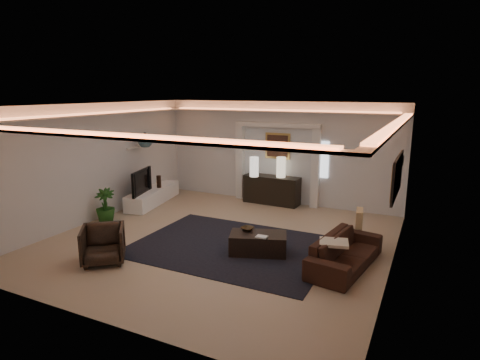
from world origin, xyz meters
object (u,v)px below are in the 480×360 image
at_px(sofa, 345,252).
at_px(coffee_table, 258,243).
at_px(console, 272,190).
at_px(armchair, 103,244).

relative_size(sofa, coffee_table, 1.80).
height_order(console, armchair, console).
distance_m(coffee_table, armchair, 2.98).
xyz_separation_m(console, sofa, (2.80, -3.42, -0.11)).
bearing_deg(coffee_table, sofa, -15.96).
distance_m(sofa, armchair, 4.53).
bearing_deg(sofa, coffee_table, 102.41).
bearing_deg(armchair, sofa, -15.59).
xyz_separation_m(console, armchair, (-1.36, -5.20, -0.04)).
xyz_separation_m(sofa, coffee_table, (-1.70, -0.11, -0.09)).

